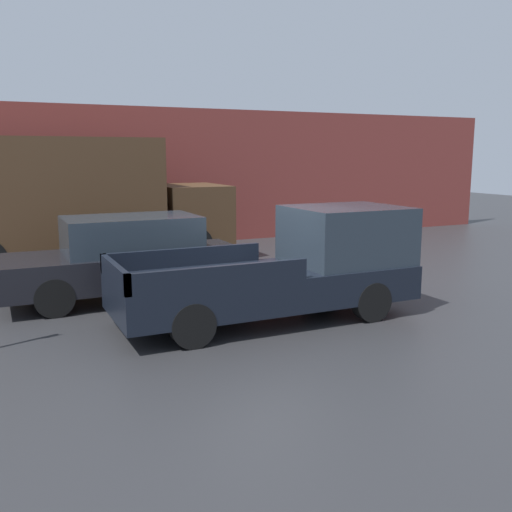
# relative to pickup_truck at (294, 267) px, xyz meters

# --- Properties ---
(ground_plane) EXTENTS (60.00, 60.00, 0.00)m
(ground_plane) POSITION_rel_pickup_truck_xyz_m (-0.25, 0.40, -0.93)
(ground_plane) COLOR #2D2D30
(building_wall) EXTENTS (28.00, 0.15, 4.48)m
(building_wall) POSITION_rel_pickup_truck_xyz_m (-0.25, 9.36, 1.31)
(building_wall) COLOR brown
(building_wall) RESTS_ON ground
(pickup_truck) EXTENTS (5.47, 1.98, 2.00)m
(pickup_truck) POSITION_rel_pickup_truck_xyz_m (0.00, 0.00, 0.00)
(pickup_truck) COLOR black
(pickup_truck) RESTS_ON ground
(car) EXTENTS (4.89, 1.93, 1.72)m
(car) POSITION_rel_pickup_truck_xyz_m (-2.45, 2.68, -0.06)
(car) COLOR black
(car) RESTS_ON ground
(delivery_truck) EXTENTS (8.26, 2.59, 3.40)m
(delivery_truck) POSITION_rel_pickup_truck_xyz_m (-3.32, 6.75, 0.90)
(delivery_truck) COLOR #4C331E
(delivery_truck) RESTS_ON ground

